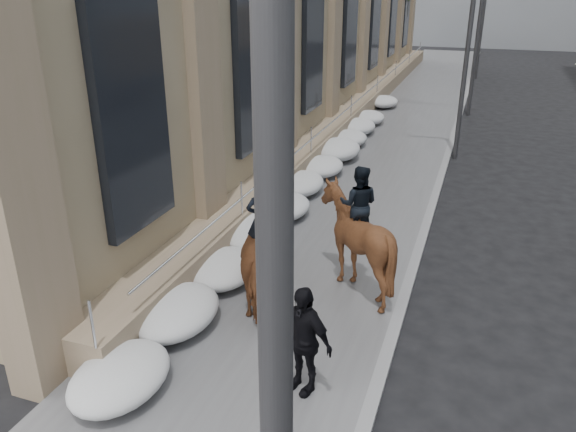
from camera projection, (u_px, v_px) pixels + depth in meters
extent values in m
plane|color=black|center=(246.00, 346.00, 10.79)|extent=(140.00, 140.00, 0.00)
cube|color=#4D4D50|center=(360.00, 180.00, 19.46)|extent=(5.00, 80.00, 0.12)
cube|color=slate|center=(437.00, 189.00, 18.66)|extent=(0.24, 80.00, 0.12)
cube|color=#7E6C51|center=(360.00, 107.00, 28.68)|extent=(1.10, 44.00, 0.90)
cylinder|color=silver|center=(370.00, 90.00, 28.19)|extent=(0.06, 42.00, 0.06)
cube|color=black|center=(313.00, 50.00, 21.35)|extent=(0.20, 2.20, 4.50)
cylinder|color=#2D2D30|center=(467.00, 53.00, 20.51)|extent=(0.18, 0.18, 8.00)
cylinder|color=#2D2D30|center=(483.00, 19.00, 37.89)|extent=(0.18, 0.18, 8.00)
cylinder|color=#2D2D30|center=(475.00, 56.00, 27.82)|extent=(0.20, 0.20, 6.00)
imported|color=black|center=(408.00, 5.00, 27.99)|extent=(0.18, 0.22, 1.10)
ellipsoid|color=silver|center=(178.00, 312.00, 11.06)|extent=(1.50, 2.10, 0.68)
ellipsoid|color=silver|center=(257.00, 232.00, 14.51)|extent=(1.60, 2.20, 0.72)
ellipsoid|color=silver|center=(301.00, 184.00, 18.03)|extent=(1.40, 2.00, 0.64)
ellipsoid|color=silver|center=(337.00, 149.00, 21.44)|extent=(1.70, 2.30, 0.76)
ellipsoid|color=silver|center=(358.00, 127.00, 24.96)|extent=(1.50, 2.10, 0.66)
imported|color=#542F19|center=(266.00, 260.00, 11.72)|extent=(1.89, 2.54, 1.96)
imported|color=black|center=(268.00, 222.00, 11.54)|extent=(0.74, 0.63, 1.72)
imported|color=#3D2111|center=(355.00, 240.00, 12.18)|extent=(2.09, 2.30, 2.31)
imported|color=black|center=(359.00, 204.00, 12.01)|extent=(0.91, 0.75, 1.72)
imported|color=black|center=(303.00, 339.00, 9.14)|extent=(1.24, 0.85, 1.95)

